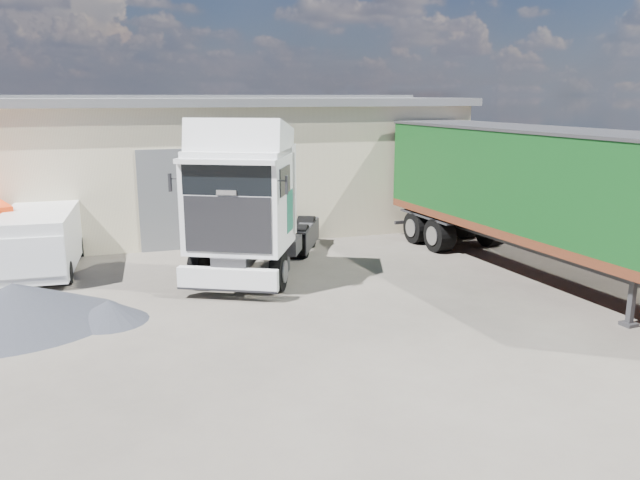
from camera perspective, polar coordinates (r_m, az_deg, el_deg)
name	(u,v)px	position (r m, az deg, el deg)	size (l,w,h in m)	color
ground	(347,343)	(14.18, 2.50, -9.35)	(120.00, 120.00, 0.00)	black
warehouse	(82,162)	(28.41, -20.93, 6.69)	(30.60, 12.60, 5.42)	beige
brick_boundary_wall	(584,212)	(24.73, 23.03, 2.36)	(0.35, 26.00, 2.50)	brown
tractor_unit	(249,211)	(18.79, -6.53, 2.65)	(5.60, 7.51, 4.83)	black
box_trailer	(543,187)	(19.88, 19.68, 4.56)	(3.90, 13.60, 4.46)	#2D2D30
panel_van	(41,241)	(21.07, -24.15, -0.09)	(2.26, 4.94, 1.97)	black
gravel_heap	(11,306)	(16.73, -26.42, -5.42)	(6.86, 6.39, 1.05)	black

